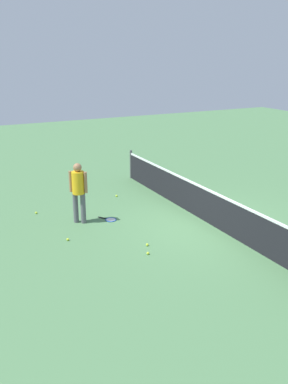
{
  "coord_description": "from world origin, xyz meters",
  "views": [
    {
      "loc": [
        8.79,
        -6.48,
        4.46
      ],
      "look_at": [
        -0.83,
        -1.58,
        0.9
      ],
      "focal_mm": 39.13,
      "sensor_mm": 36.0,
      "label": 1
    }
  ],
  "objects_px": {
    "tennis_ball_midcourt": "(36,213)",
    "tennis_ball_by_net": "(148,253)",
    "tennis_ball_stray_left": "(117,196)",
    "player_near_side": "(78,188)",
    "tennis_ball_near_player": "(68,239)",
    "tennis_ball_baseline": "(147,245)",
    "tennis_racket_near_player": "(110,220)"
  },
  "relations": [
    {
      "from": "player_near_side",
      "to": "tennis_ball_stray_left",
      "type": "relative_size",
      "value": 25.76
    },
    {
      "from": "tennis_ball_midcourt",
      "to": "tennis_ball_baseline",
      "type": "distance_m",
      "value": 3.91
    },
    {
      "from": "tennis_ball_midcourt",
      "to": "tennis_ball_stray_left",
      "type": "height_order",
      "value": "same"
    },
    {
      "from": "player_near_side",
      "to": "tennis_ball_midcourt",
      "type": "distance_m",
      "value": 1.82
    },
    {
      "from": "tennis_ball_near_player",
      "to": "tennis_ball_midcourt",
      "type": "xyz_separation_m",
      "value": [
        -2.23,
        -0.27,
        0.0
      ]
    },
    {
      "from": "player_near_side",
      "to": "tennis_ball_near_player",
      "type": "bearing_deg",
      "value": -33.53
    },
    {
      "from": "tennis_ball_near_player",
      "to": "tennis_ball_midcourt",
      "type": "distance_m",
      "value": 2.24
    },
    {
      "from": "player_near_side",
      "to": "tennis_ball_near_player",
      "type": "xyz_separation_m",
      "value": [
        1.01,
        -0.67,
        -0.98
      ]
    },
    {
      "from": "tennis_ball_by_net",
      "to": "tennis_ball_stray_left",
      "type": "xyz_separation_m",
      "value": [
        -4.18,
        1.01,
        0.0
      ]
    },
    {
      "from": "tennis_racket_near_player",
      "to": "tennis_ball_midcourt",
      "type": "relative_size",
      "value": 8.74
    },
    {
      "from": "player_near_side",
      "to": "tennis_ball_near_player",
      "type": "height_order",
      "value": "player_near_side"
    },
    {
      "from": "tennis_racket_near_player",
      "to": "tennis_ball_baseline",
      "type": "xyz_separation_m",
      "value": [
        1.98,
        0.16,
        0.02
      ]
    },
    {
      "from": "tennis_ball_midcourt",
      "to": "tennis_ball_by_net",
      "type": "bearing_deg",
      "value": 24.12
    },
    {
      "from": "tennis_ball_baseline",
      "to": "tennis_ball_stray_left",
      "type": "height_order",
      "value": "same"
    },
    {
      "from": "tennis_racket_near_player",
      "to": "tennis_ball_near_player",
      "type": "relative_size",
      "value": 8.74
    },
    {
      "from": "tennis_ball_near_player",
      "to": "tennis_ball_stray_left",
      "type": "relative_size",
      "value": 1.0
    },
    {
      "from": "tennis_racket_near_player",
      "to": "tennis_ball_baseline",
      "type": "bearing_deg",
      "value": 4.61
    },
    {
      "from": "tennis_ball_by_net",
      "to": "tennis_racket_near_player",
      "type": "bearing_deg",
      "value": 179.1
    },
    {
      "from": "tennis_ball_near_player",
      "to": "tennis_ball_stray_left",
      "type": "distance_m",
      "value": 3.56
    },
    {
      "from": "tennis_ball_by_net",
      "to": "tennis_ball_stray_left",
      "type": "relative_size",
      "value": 1.0
    },
    {
      "from": "tennis_ball_by_net",
      "to": "tennis_ball_baseline",
      "type": "xyz_separation_m",
      "value": [
        -0.41,
        0.2,
        0.0
      ]
    },
    {
      "from": "tennis_ball_by_net",
      "to": "tennis_ball_stray_left",
      "type": "bearing_deg",
      "value": 166.39
    },
    {
      "from": "player_near_side",
      "to": "tennis_ball_stray_left",
      "type": "height_order",
      "value": "player_near_side"
    },
    {
      "from": "tennis_ball_baseline",
      "to": "tennis_ball_by_net",
      "type": "bearing_deg",
      "value": -25.47
    },
    {
      "from": "tennis_racket_near_player",
      "to": "tennis_ball_by_net",
      "type": "relative_size",
      "value": 8.74
    },
    {
      "from": "player_near_side",
      "to": "tennis_ball_near_player",
      "type": "distance_m",
      "value": 1.56
    },
    {
      "from": "tennis_ball_baseline",
      "to": "tennis_ball_stray_left",
      "type": "distance_m",
      "value": 3.85
    },
    {
      "from": "tennis_ball_baseline",
      "to": "tennis_ball_near_player",
      "type": "bearing_deg",
      "value": -125.83
    },
    {
      "from": "tennis_ball_near_player",
      "to": "tennis_ball_baseline",
      "type": "distance_m",
      "value": 2.02
    },
    {
      "from": "tennis_ball_near_player",
      "to": "tennis_ball_stray_left",
      "type": "bearing_deg",
      "value": 136.39
    },
    {
      "from": "tennis_ball_near_player",
      "to": "tennis_ball_by_net",
      "type": "distance_m",
      "value": 2.15
    },
    {
      "from": "tennis_ball_near_player",
      "to": "tennis_ball_by_net",
      "type": "height_order",
      "value": "same"
    }
  ]
}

